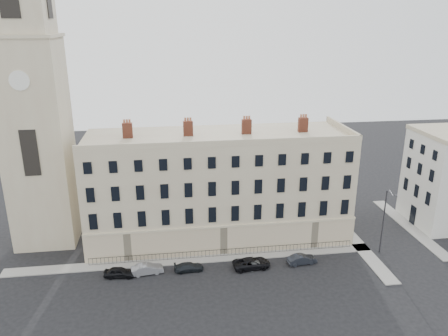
{
  "coord_description": "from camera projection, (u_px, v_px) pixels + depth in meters",
  "views": [
    {
      "loc": [
        -13.12,
        -45.33,
        29.79
      ],
      "look_at": [
        -5.4,
        10.0,
        10.85
      ],
      "focal_mm": 35.0,
      "sensor_mm": 36.0,
      "label": 1
    }
  ],
  "objects": [
    {
      "name": "pavement_terrace",
      "position": [
        195.0,
        260.0,
        57.16
      ],
      "size": [
        48.0,
        2.0,
        0.12
      ],
      "primitive_type": "cube",
      "color": "gray",
      "rests_on": "ground"
    },
    {
      "name": "car_e",
      "position": [
        257.0,
        265.0,
        55.01
      ],
      "size": [
        3.22,
        1.6,
        1.06
      ],
      "primitive_type": "imported",
      "rotation": [
        0.0,
        0.0,
        1.69
      ],
      "color": "slate",
      "rests_on": "ground"
    },
    {
      "name": "car_f",
      "position": [
        302.0,
        259.0,
        56.12
      ],
      "size": [
        3.94,
        1.74,
        1.26
      ],
      "primitive_type": "imported",
      "rotation": [
        0.0,
        0.0,
        1.68
      ],
      "color": "#1F222A",
      "rests_on": "ground"
    },
    {
      "name": "church_tower",
      "position": [
        34.0,
        110.0,
        57.01
      ],
      "size": [
        8.0,
        8.13,
        44.0
      ],
      "color": "#BBA98B",
      "rests_on": "ground"
    },
    {
      "name": "car_a",
      "position": [
        119.0,
        272.0,
        53.23
      ],
      "size": [
        3.84,
        1.88,
        1.26
      ],
      "primitive_type": "imported",
      "rotation": [
        0.0,
        0.0,
        1.46
      ],
      "color": "black",
      "rests_on": "ground"
    },
    {
      "name": "terrace",
      "position": [
        218.0,
        186.0,
        61.84
      ],
      "size": [
        36.22,
        12.22,
        17.0
      ],
      "color": "#BBA98B",
      "rests_on": "ground"
    },
    {
      "name": "ground",
      "position": [
        278.0,
        275.0,
        53.8
      ],
      "size": [
        160.0,
        160.0,
        0.0
      ],
      "primitive_type": "plane",
      "color": "black",
      "rests_on": "ground"
    },
    {
      "name": "car_b",
      "position": [
        147.0,
        269.0,
        53.92
      ],
      "size": [
        4.07,
        1.87,
        1.29
      ],
      "primitive_type": "imported",
      "rotation": [
        0.0,
        0.0,
        1.7
      ],
      "color": "gray",
      "rests_on": "ground"
    },
    {
      "name": "car_d",
      "position": [
        252.0,
        263.0,
        55.16
      ],
      "size": [
        4.93,
        2.58,
        1.33
      ],
      "primitive_type": "imported",
      "rotation": [
        0.0,
        0.0,
        1.65
      ],
      "color": "black",
      "rests_on": "ground"
    },
    {
      "name": "streetlamp",
      "position": [
        384.0,
        219.0,
        57.4
      ],
      "size": [
        0.7,
        1.9,
        9.01
      ],
      "rotation": [
        0.0,
        0.0,
        -0.28
      ],
      "color": "#343339",
      "rests_on": "ground"
    },
    {
      "name": "pavement_adjacent",
      "position": [
        409.0,
        227.0,
        66.17
      ],
      "size": [
        2.0,
        20.0,
        0.12
      ],
      "primitive_type": "cube",
      "color": "gray",
      "rests_on": "ground"
    },
    {
      "name": "railings",
      "position": [
        224.0,
        253.0,
        57.9
      ],
      "size": [
        35.0,
        0.04,
        0.96
      ],
      "color": "black",
      "rests_on": "ground"
    },
    {
      "name": "car_c",
      "position": [
        189.0,
        267.0,
        54.55
      ],
      "size": [
        3.77,
        1.75,
        1.07
      ],
      "primitive_type": "imported",
      "rotation": [
        0.0,
        0.0,
        1.64
      ],
      "color": "black",
      "rests_on": "ground"
    },
    {
      "name": "pavement_east_return",
      "position": [
        352.0,
        237.0,
        62.99
      ],
      "size": [
        2.0,
        24.0,
        0.12
      ],
      "primitive_type": "cube",
      "color": "gray",
      "rests_on": "ground"
    }
  ]
}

